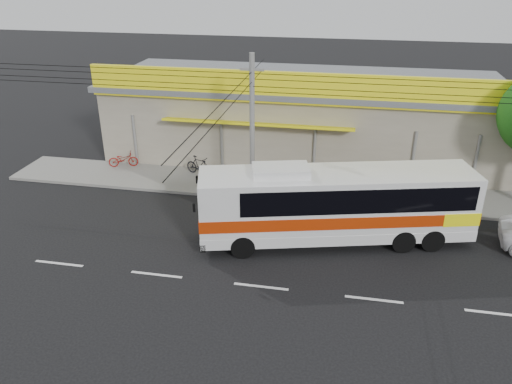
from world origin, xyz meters
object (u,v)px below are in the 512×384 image
Objects in this scene: coach_bus at (341,201)px; motorbike_red at (123,159)px; motorbike_dark at (199,166)px; utility_pole at (252,82)px.

motorbike_red is (-12.17, 5.68, -1.25)m from coach_bus.
motorbike_dark is (4.54, -0.34, 0.09)m from motorbike_red.
motorbike_dark is at bearing 130.49° from coach_bus.
coach_bus is 6.52m from utility_pole.
utility_pole is at bearing -104.02° from motorbike_dark.
motorbike_red is at bearing 160.49° from utility_pole.
motorbike_dark is 6.69m from utility_pole.
coach_bus is 0.33× the size of utility_pole.
utility_pole is (7.93, -2.81, 5.30)m from motorbike_red.
motorbike_dark is (-7.63, 5.33, -1.16)m from coach_bus.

